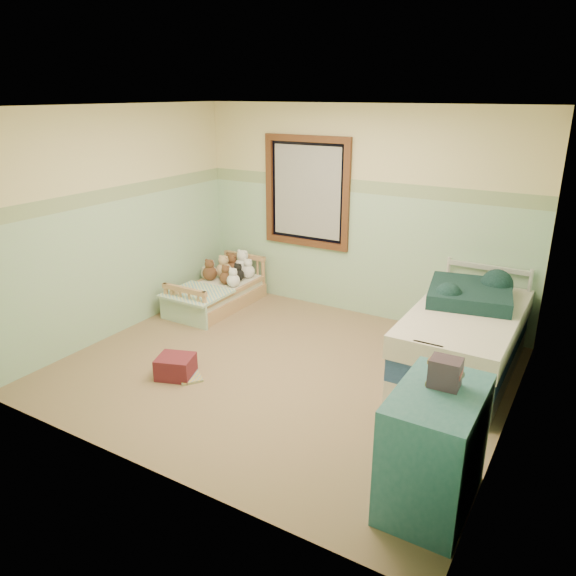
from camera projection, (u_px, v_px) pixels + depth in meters
The scene contains 33 objects.
floor at pixel (281, 371), 5.46m from camera, with size 4.20×3.60×0.02m, color brown.
ceiling at pixel (280, 105), 4.61m from camera, with size 4.20×3.60×0.02m, color white.
wall_back at pixel (359, 214), 6.49m from camera, with size 4.20×0.04×2.50m, color beige.
wall_front at pixel (137, 313), 3.58m from camera, with size 4.20×0.04×2.50m, color beige.
wall_left at pixel (119, 223), 6.04m from camera, with size 0.04×3.60×2.50m, color beige.
wall_right at pixel (523, 289), 4.03m from camera, with size 0.04×3.60×2.50m, color beige.
wainscot_mint at pixel (357, 254), 6.65m from camera, with size 4.20×0.01×1.50m, color #A0C2A8.
border_strip at pixel (360, 186), 6.37m from camera, with size 4.20×0.01×0.15m, color #49774E.
window_frame at pixel (306, 192), 6.73m from camera, with size 1.16×0.06×1.36m, color #472212.
window_blinds at pixel (307, 192), 6.73m from camera, with size 0.92×0.01×1.12m, color #BCBCBA.
toddler_bed_frame at pixel (218, 300), 7.04m from camera, with size 0.65×1.30×0.17m, color #BA7B52.
toddler_mattress at pixel (217, 290), 6.99m from camera, with size 0.60×1.25×0.12m, color white.
patchwork_quilt at pixel (197, 294), 6.64m from camera, with size 0.71×0.65×0.03m, color #63A7CC.
plush_bed_brown at pixel (231, 266), 7.42m from camera, with size 0.19×0.19×0.19m, color brown.
plush_bed_white at pixel (243, 267), 7.31m from camera, with size 0.24×0.24×0.24m, color white.
plush_bed_tan at pixel (224, 270), 7.21m from camera, with size 0.21×0.21×0.21m, color #D8B382.
plush_bed_dark at pixel (238, 275), 7.11m from camera, with size 0.16×0.16×0.16m, color black.
plush_floor_cream at pixel (208, 286), 7.40m from camera, with size 0.27×0.27×0.27m, color beige.
plush_floor_tan at pixel (177, 307), 6.70m from camera, with size 0.26×0.26×0.26m, color #D8B382.
twin_bed_frame at pixel (461, 363), 5.36m from camera, with size 0.91×1.82×0.22m, color silver.
twin_boxspring at pixel (463, 342), 5.29m from camera, with size 0.91×1.82×0.22m, color navy.
twin_mattress at pixel (466, 322), 5.21m from camera, with size 0.94×1.85×0.22m, color white.
teal_blanket at pixel (470, 294), 5.42m from camera, with size 0.77×0.82×0.14m, color black.
dresser at pixel (434, 448), 3.57m from camera, with size 0.53×0.84×0.84m, color #2C6C77.
book_stack at pixel (445, 373), 3.46m from camera, with size 0.19×0.15×0.19m, color brown.
red_pillow at pixel (176, 367), 5.29m from camera, with size 0.34×0.30×0.21m, color maroon.
floor_book at pixel (190, 377), 5.30m from camera, with size 0.27×0.21×0.03m, color yellow.
extra_plush_0 at pixel (232, 268), 7.34m from camera, with size 0.19×0.19×0.19m, color brown.
extra_plush_1 at pixel (210, 273), 7.16m from camera, with size 0.18×0.18×0.18m, color white.
extra_plush_2 at pixel (210, 273), 7.13m from camera, with size 0.19×0.19×0.19m, color brown.
extra_plush_3 at pixel (248, 271), 7.22m from camera, with size 0.18×0.18×0.18m, color white.
extra_plush_4 at pixel (233, 280), 6.89m from camera, with size 0.17×0.17×0.17m, color white.
extra_plush_5 at pixel (226, 278), 6.99m from camera, with size 0.17×0.17×0.17m, color brown.
Camera 1 is at (2.54, -4.14, 2.62)m, focal length 34.10 mm.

